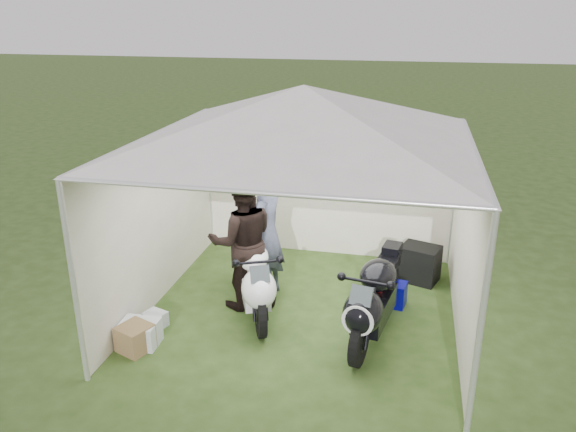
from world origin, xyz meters
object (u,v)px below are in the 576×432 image
object	(u,v)px
person_blue_jacket	(266,233)
crate_2	(155,319)
paddock_stand	(389,293)
crate_0	(140,333)
motorcycle_black	(374,298)
motorcycle_white	(254,277)
person_dark_jacket	(242,242)
crate_1	(135,338)
equipment_box	(420,263)
canopy_tent	(304,120)

from	to	relation	value
person_blue_jacket	crate_2	world-z (taller)	person_blue_jacket
paddock_stand	person_blue_jacket	distance (m)	1.89
person_blue_jacket	crate_0	xyz separation A→B (m)	(-1.18, -1.55, -0.80)
motorcycle_black	motorcycle_white	bearing A→B (deg)	-179.81
motorcycle_white	person_dark_jacket	bearing A→B (deg)	115.92
crate_0	crate_1	xyz separation A→B (m)	(0.00, -0.12, 0.01)
motorcycle_black	crate_0	bearing A→B (deg)	-154.28
person_blue_jacket	equipment_box	world-z (taller)	person_blue_jacket
person_blue_jacket	crate_1	bearing A→B (deg)	-21.89
canopy_tent	person_blue_jacket	xyz separation A→B (m)	(-0.57, 0.29, -1.62)
motorcycle_white	paddock_stand	distance (m)	1.89
equipment_box	crate_1	world-z (taller)	equipment_box
person_blue_jacket	canopy_tent	bearing A→B (deg)	76.17
motorcycle_black	person_blue_jacket	distance (m)	1.78
motorcycle_white	equipment_box	xyz separation A→B (m)	(2.14, 1.46, -0.26)
motorcycle_white	crate_1	bearing A→B (deg)	-157.83
paddock_stand	crate_0	world-z (taller)	paddock_stand
person_dark_jacket	crate_1	size ratio (longest dim) A/B	5.28
person_dark_jacket	motorcycle_white	bearing A→B (deg)	114.85
motorcycle_black	paddock_stand	size ratio (longest dim) A/B	4.54
paddock_stand	equipment_box	size ratio (longest dim) A/B	0.81
motorcycle_white	person_blue_jacket	xyz separation A→B (m)	(0.03, 0.51, 0.42)
person_dark_jacket	crate_0	distance (m)	1.73
person_dark_jacket	crate_2	distance (m)	1.49
motorcycle_black	equipment_box	size ratio (longest dim) A/B	3.69
person_dark_jacket	crate_1	xyz separation A→B (m)	(-0.94, -1.34, -0.78)
canopy_tent	person_dark_jacket	bearing A→B (deg)	-176.97
motorcycle_white	paddock_stand	bearing A→B (deg)	-3.32
person_dark_jacket	crate_1	world-z (taller)	person_dark_jacket
motorcycle_white	motorcycle_black	distance (m)	1.61
canopy_tent	person_blue_jacket	distance (m)	1.74
canopy_tent	motorcycle_white	size ratio (longest dim) A/B	3.09
motorcycle_white	crate_0	xyz separation A→B (m)	(-1.15, -1.04, -0.38)
motorcycle_white	crate_2	size ratio (longest dim) A/B	6.85
canopy_tent	crate_2	bearing A→B (deg)	-154.49
crate_0	motorcycle_white	bearing A→B (deg)	42.12
person_blue_jacket	equipment_box	bearing A→B (deg)	127.72
motorcycle_white	person_blue_jacket	world-z (taller)	person_blue_jacket
canopy_tent	crate_1	world-z (taller)	canopy_tent
canopy_tent	motorcycle_black	distance (m)	2.30
motorcycle_white	person_dark_jacket	xyz separation A→B (m)	(-0.20, 0.18, 0.41)
crate_2	equipment_box	bearing A→B (deg)	32.33
person_dark_jacket	motorcycle_black	bearing A→B (deg)	141.53
equipment_box	motorcycle_white	bearing A→B (deg)	-145.57
person_blue_jacket	crate_1	world-z (taller)	person_blue_jacket
motorcycle_black	person_dark_jacket	world-z (taller)	person_dark_jacket
motorcycle_white	equipment_box	size ratio (longest dim) A/B	3.36
person_blue_jacket	paddock_stand	bearing A→B (deg)	107.20
crate_0	person_dark_jacket	bearing A→B (deg)	52.16
paddock_stand	motorcycle_white	bearing A→B (deg)	-160.22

